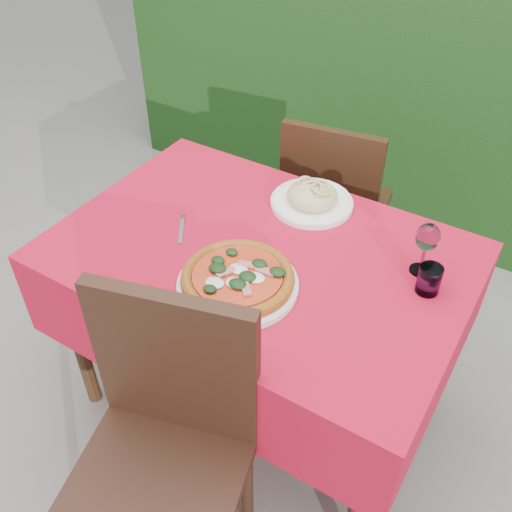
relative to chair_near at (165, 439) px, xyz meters
The scene contains 10 objects.
ground 0.81m from the chair_near, 97.25° to the left, with size 60.00×60.00×0.00m, color slate.
hedge 2.16m from the chair_near, 91.98° to the left, with size 3.20×0.55×1.78m.
dining_table 0.59m from the chair_near, 97.25° to the left, with size 1.26×0.86×0.75m.
chair_near is the anchor object (origin of this frame).
chair_far 1.27m from the chair_near, 95.94° to the left, with size 0.45×0.45×0.88m.
pizza_plate 0.46m from the chair_near, 95.22° to the left, with size 0.35×0.35×0.06m.
pasta_plate 0.90m from the chair_near, 93.06° to the left, with size 0.28×0.28×0.08m.
water_glass 0.83m from the chair_near, 57.95° to the left, with size 0.07×0.07×0.09m.
wine_glass 0.89m from the chair_near, 63.16° to the left, with size 0.07×0.07×0.17m.
fork 0.65m from the chair_near, 122.32° to the left, with size 0.02×0.17×0.00m, color #B7B7BE.
Camera 1 is at (0.70, -1.14, 1.87)m, focal length 40.00 mm.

